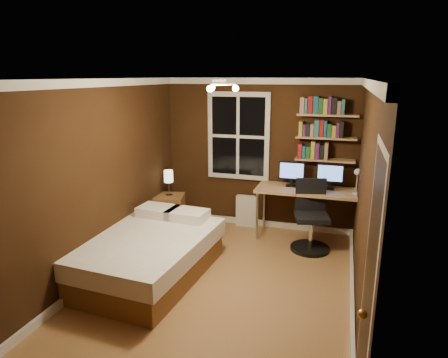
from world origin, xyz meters
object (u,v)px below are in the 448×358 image
(nightstand, at_px, (170,212))
(office_chair, at_px, (311,223))
(radiator, at_px, (247,211))
(desk, at_px, (311,193))
(bed, at_px, (147,254))
(desk_lamp, at_px, (357,181))
(bedside_lamp, at_px, (169,183))
(monitor_right, at_px, (330,177))
(monitor_left, at_px, (292,174))

(nightstand, xyz_separation_m, office_chair, (2.36, -0.15, 0.12))
(radiator, height_order, desk, desk)
(bed, bearing_deg, office_chair, 40.84)
(desk_lamp, bearing_deg, bedside_lamp, -177.72)
(office_chair, bearing_deg, desk, 82.73)
(bedside_lamp, bearing_deg, monitor_right, 7.33)
(bed, relative_size, desk, 1.23)
(nightstand, distance_m, monitor_right, 2.70)
(bedside_lamp, relative_size, office_chair, 0.41)
(bedside_lamp, xyz_separation_m, monitor_left, (1.99, 0.33, 0.22))
(radiator, relative_size, desk, 0.31)
(radiator, height_order, desk_lamp, desk_lamp)
(office_chair, bearing_deg, bedside_lamp, 163.07)
(bed, distance_m, office_chair, 2.44)
(monitor_right, distance_m, office_chair, 0.81)
(nightstand, relative_size, monitor_left, 1.40)
(desk_lamp, bearing_deg, desk, 169.01)
(nightstand, height_order, bedside_lamp, bedside_lamp)
(radiator, bearing_deg, bedside_lamp, -158.44)
(nightstand, distance_m, monitor_left, 2.14)
(bed, relative_size, monitor_right, 5.10)
(nightstand, bearing_deg, bedside_lamp, 0.00)
(desk, bearing_deg, radiator, 167.66)
(monitor_right, bearing_deg, bedside_lamp, -172.67)
(radiator, relative_size, monitor_left, 1.30)
(bed, xyz_separation_m, bedside_lamp, (-0.40, 1.61, 0.51))
(bedside_lamp, relative_size, monitor_left, 1.05)
(nightstand, distance_m, office_chair, 2.37)
(desk, distance_m, office_chair, 0.53)
(desk_lamp, bearing_deg, monitor_left, 167.83)
(bedside_lamp, xyz_separation_m, monitor_right, (2.58, 0.33, 0.22))
(monitor_left, distance_m, monitor_right, 0.59)
(monitor_right, relative_size, desk_lamp, 0.94)
(bed, xyz_separation_m, monitor_right, (2.18, 1.94, 0.72))
(desk, height_order, office_chair, office_chair)
(nightstand, distance_m, desk, 2.38)
(bed, height_order, office_chair, office_chair)
(bedside_lamp, bearing_deg, desk_lamp, 2.28)
(radiator, xyz_separation_m, monitor_right, (1.35, -0.15, 0.75))
(bed, xyz_separation_m, desk_lamp, (2.57, 1.72, 0.74))
(office_chair, bearing_deg, bed, -156.69)
(desk, distance_m, monitor_left, 0.43)
(bed, distance_m, monitor_right, 3.00)
(monitor_right, bearing_deg, desk_lamp, -28.27)
(nightstand, distance_m, bedside_lamp, 0.51)
(bed, relative_size, office_chair, 2.01)
(nightstand, relative_size, radiator, 1.08)
(bedside_lamp, distance_m, radiator, 1.42)
(desk, bearing_deg, office_chair, -84.03)
(radiator, xyz_separation_m, monitor_left, (0.76, -0.15, 0.75))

